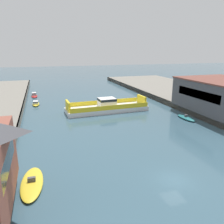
% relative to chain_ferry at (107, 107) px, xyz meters
% --- Properties ---
extents(ground_plane, '(400.00, 400.00, 0.00)m').
position_rel_chain_ferry_xyz_m(ground_plane, '(-1.25, -32.16, -1.04)').
color(ground_plane, '#385666').
extents(chain_ferry, '(20.72, 7.08, 3.34)m').
position_rel_chain_ferry_xyz_m(chain_ferry, '(0.00, 0.00, 0.00)').
color(chain_ferry, silver).
rests_on(chain_ferry, ground).
extents(moored_boat_near_left, '(1.91, 5.52, 1.08)m').
position_rel_chain_ferry_xyz_m(moored_boat_near_left, '(14.87, -12.02, -0.74)').
color(moored_boat_near_left, '#237075').
rests_on(moored_boat_near_left, ground).
extents(moored_boat_near_right, '(1.88, 5.41, 1.22)m').
position_rel_chain_ferry_xyz_m(moored_boat_near_right, '(-17.20, 12.37, -0.59)').
color(moored_boat_near_right, yellow).
rests_on(moored_boat_near_right, ground).
extents(moored_boat_mid_right, '(2.87, 7.33, 0.99)m').
position_rel_chain_ferry_xyz_m(moored_boat_mid_right, '(-17.38, -28.02, -0.78)').
color(moored_boat_mid_right, yellow).
rests_on(moored_boat_mid_right, ground).
extents(moored_boat_far_left, '(2.05, 5.90, 1.31)m').
position_rel_chain_ferry_xyz_m(moored_boat_far_left, '(-17.76, 24.91, -0.55)').
color(moored_boat_far_left, red).
rests_on(moored_boat_far_left, ground).
extents(warehouse_shed, '(15.37, 19.84, 7.02)m').
position_rel_chain_ferry_xyz_m(warehouse_shed, '(24.48, -12.40, 3.94)').
color(warehouse_shed, '#4C4C51').
rests_on(warehouse_shed, quay_right).
extents(bollard_left_aft, '(0.32, 0.32, 0.71)m').
position_rel_chain_ferry_xyz_m(bollard_left_aft, '(-20.79, -21.06, 0.82)').
color(bollard_left_aft, black).
rests_on(bollard_left_aft, quay_left).
extents(bollard_left_far, '(0.32, 0.32, 0.71)m').
position_rel_chain_ferry_xyz_m(bollard_left_far, '(-20.79, -17.60, 0.82)').
color(bollard_left_far, black).
rests_on(bollard_left_far, quay_left).
extents(bollard_right_far, '(0.32, 0.32, 0.71)m').
position_rel_chain_ferry_xyz_m(bollard_right_far, '(18.29, -16.75, 0.82)').
color(bollard_right_far, black).
rests_on(bollard_right_far, quay_right).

